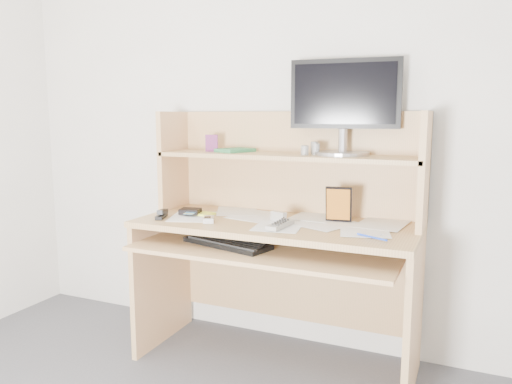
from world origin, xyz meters
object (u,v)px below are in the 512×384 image
at_px(keyboard, 227,242).
at_px(tv_remote, 280,225).
at_px(monitor, 344,104).
at_px(game_case, 339,204).
at_px(desk, 281,230).

bearing_deg(keyboard, tv_remote, 25.94).
relative_size(tv_remote, monitor, 0.37).
relative_size(keyboard, tv_remote, 2.37).
bearing_deg(game_case, desk, 174.60).
height_order(keyboard, game_case, game_case).
bearing_deg(monitor, keyboard, -145.07).
relative_size(keyboard, game_case, 2.68).
height_order(desk, keyboard, desk).
relative_size(desk, monitor, 2.53).
height_order(desk, tv_remote, desk).
height_order(tv_remote, game_case, game_case).
relative_size(desk, tv_remote, 6.92).
distance_m(desk, tv_remote, 0.22).
relative_size(desk, keyboard, 2.92).
distance_m(desk, keyboard, 0.31).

